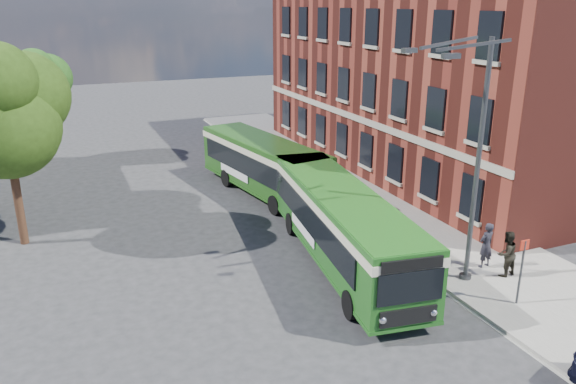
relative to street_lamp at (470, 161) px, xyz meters
name	(u,v)px	position (x,y,z in m)	size (l,w,h in m)	color
ground	(319,284)	(-4.84, 2.00, -4.79)	(120.00, 120.00, 0.00)	#2A2A2C
pavement	(370,195)	(2.16, 10.00, -4.72)	(6.00, 48.00, 0.15)	gray
kerb_line	(320,203)	(-0.89, 10.00, -4.79)	(0.12, 48.00, 0.01)	beige
brick_office	(440,55)	(9.16, 14.00, 2.18)	(12.10, 26.00, 14.20)	maroon
street_lamp	(470,161)	(0.00, 0.00, 0.00)	(2.96, 2.38, 9.00)	#3A3C40
bus_stop_sign	(521,268)	(0.76, -2.20, -3.28)	(0.35, 0.08, 2.52)	#3A3C40
bus_front	(341,219)	(-3.19, 3.43, -2.96)	(4.19, 12.43, 3.02)	#1E5C1A
bus_rear	(263,161)	(-3.05, 12.72, -2.96)	(4.17, 10.36, 3.02)	#1E4E15
pedestrian_a	(486,245)	(1.68, 0.50, -3.72)	(0.67, 0.44, 1.84)	black
pedestrian_b	(506,254)	(1.87, -0.39, -3.74)	(0.88, 0.68, 1.80)	black
tree_left	(5,110)	(-15.07, 10.36, 1.12)	(5.16, 4.90, 8.71)	#392215
tree_right	(37,85)	(-14.01, 24.67, 0.21)	(4.36, 4.15, 7.37)	#392215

